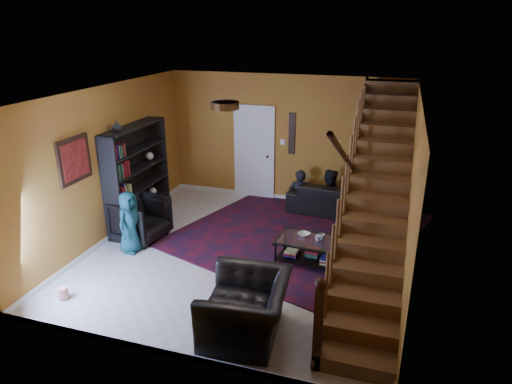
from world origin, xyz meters
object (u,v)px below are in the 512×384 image
armchair_left (141,219)px  coffee_table (312,250)px  bookshelf (138,178)px  sofa (343,199)px  armchair_right (246,309)px

armchair_left → coffee_table: size_ratio=0.72×
bookshelf → coffee_table: 3.70m
sofa → coffee_table: size_ratio=1.86×
armchair_left → armchair_right: 3.45m
bookshelf → armchair_left: 0.88m
sofa → armchair_left: bearing=39.0°
coffee_table → armchair_left: bearing=-180.0°
sofa → armchair_right: 4.40m
bookshelf → sofa: (3.80, 1.70, -0.63)m
sofa → coffee_table: bearing=90.0°
armchair_right → armchair_left: bearing=-132.8°
sofa → armchair_left: size_ratio=2.60×
sofa → coffee_table: (-0.22, -2.28, -0.08)m
armchair_left → armchair_right: (2.76, -2.07, -0.01)m
bookshelf → sofa: size_ratio=0.88×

